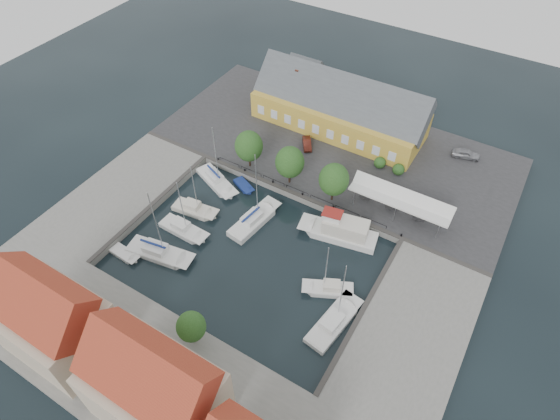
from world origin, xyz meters
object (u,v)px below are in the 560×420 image
Objects in this scene: tent_canopy at (401,199)px; car_red at (307,143)px; car_silver at (466,154)px; trawler at (341,232)px; east_boat_c at (333,323)px; west_boat_a at (216,182)px; west_boat_d at (159,253)px; center_sailboat at (254,221)px; launch_sw at (125,255)px; warehouse at (337,107)px; west_boat_b at (195,210)px; launch_nw at (244,186)px; east_boat_b at (329,290)px; west_boat_c at (183,230)px.

car_red is (-17.83, 6.17, -2.10)m from tent_canopy.
tent_canopy is 18.99m from car_red.
car_silver is 0.39× the size of trawler.
car_red is at bearing 124.50° from east_boat_c.
trawler is at bearing 0.34° from west_boat_a.
west_boat_d is (1.72, -14.91, -0.00)m from west_boat_a.
center_sailboat reaches higher than car_silver.
east_boat_c is 24.23m from west_boat_d.
launch_sw is at bearing -147.31° from west_boat_d.
warehouse is 6.36× the size of launch_sw.
warehouse is at bearing 73.07° from west_boat_b.
west_boat_d is 2.96× the size of launch_nw.
east_boat_b is 0.73× the size of west_boat_d.
east_boat_b is at bearing 16.60° from west_boat_d.
west_boat_b is at bearing 121.39° from car_silver.
east_boat_c reaches higher than car_silver.
east_boat_c is 2.65× the size of launch_nw.
east_boat_c is at bearing -27.09° from center_sailboat.
tent_canopy is 3.26× the size of car_silver.
west_boat_c is at bearing 88.19° from west_boat_d.
launch_sw is (-3.76, -2.42, -0.18)m from west_boat_d.
launch_sw is at bearing -142.24° from car_red.
west_boat_b is (-22.48, 2.11, -0.00)m from east_boat_b.
launch_nw is (6.03, 18.76, -0.00)m from launch_sw.
launch_nw is at bearing 68.03° from west_boat_b.
trawler is at bearing 112.49° from east_boat_c.
launch_sw is at bearing -138.43° from tent_canopy.
east_boat_c reaches higher than launch_nw.
west_boat_c is at bearing -175.58° from east_boat_b.
launch_sw is at bearing -160.76° from east_boat_b.
car_red is at bearing -99.12° from warehouse.
west_boat_c is 0.82× the size of west_boat_d.
car_red is at bearing 77.54° from west_boat_d.
east_boat_b is 26.86m from launch_sw.
east_boat_c is (-4.67, -36.30, -1.47)m from car_silver.
launch_nw is at bearing 72.19° from launch_sw.
center_sailboat reaches higher than west_boat_d.
car_red is at bearing 70.21° from west_boat_b.
east_boat_c is 0.89× the size of west_boat_d.
car_silver is at bearing 38.21° from west_boat_a.
west_boat_d is at bearing -83.43° from west_boat_a.
car_red is 12.89m from launch_nw.
west_boat_b is at bearing -161.90° from trawler.
warehouse is 37.67m from east_boat_c.
west_boat_a reaches higher than west_boat_c.
car_red is 32.55m from launch_sw.
west_boat_b is at bearing 105.31° from west_boat_c.
tent_canopy is 1.38× the size of west_boat_c.
west_boat_b is at bearing -144.00° from car_red.
east_boat_c is 1.16× the size of west_boat_b.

